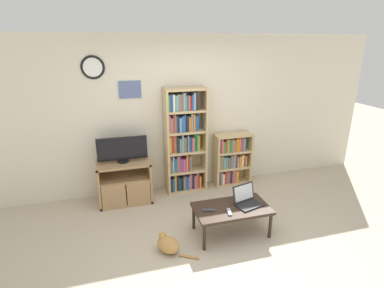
% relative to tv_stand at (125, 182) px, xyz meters
% --- Properties ---
extents(ground_plane, '(18.00, 18.00, 0.00)m').
position_rel_tv_stand_xyz_m(ground_plane, '(1.02, -1.64, -0.34)').
color(ground_plane, '#BCAD93').
extents(wall_back, '(7.10, 0.09, 2.60)m').
position_rel_tv_stand_xyz_m(wall_back, '(1.01, 0.32, 0.96)').
color(wall_back, beige).
rests_on(wall_back, ground_plane).
extents(tv_stand, '(0.82, 0.51, 0.68)m').
position_rel_tv_stand_xyz_m(tv_stand, '(0.00, 0.00, 0.00)').
color(tv_stand, tan).
rests_on(tv_stand, ground_plane).
extents(television, '(0.76, 0.18, 0.40)m').
position_rel_tv_stand_xyz_m(television, '(0.00, 0.01, 0.55)').
color(television, black).
rests_on(television, tv_stand).
extents(bookshelf_tall, '(0.68, 0.31, 1.78)m').
position_rel_tv_stand_xyz_m(bookshelf_tall, '(1.01, 0.14, 0.53)').
color(bookshelf_tall, tan).
rests_on(bookshelf_tall, ground_plane).
extents(bookshelf_short, '(0.66, 0.29, 0.94)m').
position_rel_tv_stand_xyz_m(bookshelf_short, '(1.89, 0.15, 0.12)').
color(bookshelf_short, tan).
rests_on(bookshelf_short, ground_plane).
extents(coffee_table, '(1.00, 0.55, 0.40)m').
position_rel_tv_stand_xyz_m(coffee_table, '(1.31, -1.27, 0.01)').
color(coffee_table, '#332319').
rests_on(coffee_table, ground_plane).
extents(laptop, '(0.41, 0.36, 0.25)m').
position_rel_tv_stand_xyz_m(laptop, '(1.53, -1.25, 0.12)').
color(laptop, '#232326').
rests_on(laptop, coffee_table).
extents(remote_near_laptop, '(0.17, 0.09, 0.02)m').
position_rel_tv_stand_xyz_m(remote_near_laptop, '(0.98, -1.28, 0.06)').
color(remote_near_laptop, '#38383A').
rests_on(remote_near_laptop, coffee_table).
extents(remote_far_from_laptop, '(0.08, 0.17, 0.02)m').
position_rel_tv_stand_xyz_m(remote_far_from_laptop, '(1.22, -1.39, 0.06)').
color(remote_far_from_laptop, '#99999E').
rests_on(remote_far_from_laptop, coffee_table).
extents(cat, '(0.51, 0.44, 0.26)m').
position_rel_tv_stand_xyz_m(cat, '(0.40, -1.42, -0.23)').
color(cat, '#B78447').
rests_on(cat, ground_plane).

